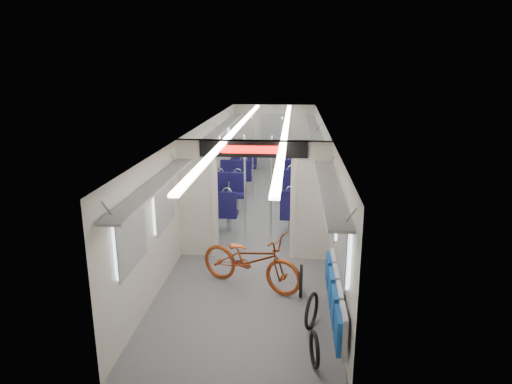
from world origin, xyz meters
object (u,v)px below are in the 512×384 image
bike_hoop_a (314,351)px  seat_bay_near_left (223,199)px  stanchion_near_left (245,190)px  stanchion_near_right (271,192)px  bike_hoop_b (311,312)px  flip_bench (335,297)px  bike_hoop_c (301,282)px  seat_bay_near_right (301,198)px  seat_bay_far_left (240,168)px  seat_bay_far_right (300,167)px  bicycle (251,260)px  stanchion_far_right (281,160)px  stanchion_far_left (253,158)px

bike_hoop_a → seat_bay_near_left: bearing=109.9°
stanchion_near_left → stanchion_near_right: same height
stanchion_near_right → bike_hoop_b: bearing=-76.3°
flip_bench → bike_hoop_c: 1.21m
bike_hoop_c → seat_bay_near_right: 3.82m
bike_hoop_c → seat_bay_far_left: seat_bay_far_left is taller
stanchion_near_left → bike_hoop_a: bearing=-72.2°
flip_bench → seat_bay_near_left: bearing=115.6°
stanchion_near_right → stanchion_near_left: bearing=170.2°
seat_bay_far_left → seat_bay_far_right: bearing=6.5°
seat_bay_far_left → seat_bay_near_left: bearing=-90.0°
bicycle → stanchion_far_right: 5.29m
bike_hoop_a → bike_hoop_c: bike_hoop_c is taller
stanchion_near_left → stanchion_far_right: same height
flip_bench → seat_bay_near_left: size_ratio=1.08×
flip_bench → bike_hoop_a: 0.86m
bike_hoop_a → stanchion_far_left: (-1.45, 7.44, 0.94)m
bike_hoop_b → seat_bay_far_right: size_ratio=0.26×
flip_bench → bike_hoop_a: (-0.30, -0.72, -0.37)m
bike_hoop_b → seat_bay_near_right: 4.76m
bike_hoop_a → bike_hoop_b: bike_hoop_b is taller
bike_hoop_b → bike_hoop_c: bike_hoop_b is taller
stanchion_near_left → seat_bay_far_left: bearing=98.1°
seat_bay_far_left → stanchion_near_left: size_ratio=0.89×
seat_bay_near_left → seat_bay_far_right: size_ratio=0.96×
bike_hoop_a → stanchion_near_left: size_ratio=0.20×
seat_bay_near_right → stanchion_near_left: bearing=-126.9°
bike_hoop_c → bicycle: bearing=162.6°
bicycle → stanchion_near_right: stanchion_near_right is taller
bicycle → bike_hoop_c: bicycle is taller
flip_bench → bike_hoop_b: (-0.31, 0.14, -0.33)m
bike_hoop_a → stanchion_near_left: stanchion_near_left is taller
flip_bench → bicycle: bearing=133.9°
stanchion_far_left → seat_bay_near_left: bearing=-105.5°
bicycle → stanchion_far_left: stanchion_far_left is taller
bike_hoop_a → seat_bay_far_right: size_ratio=0.23×
bike_hoop_c → stanchion_near_right: bearing=105.9°
seat_bay_far_left → seat_bay_far_right: seat_bay_far_left is taller
bike_hoop_b → seat_bay_far_left: bearing=103.8°
bike_hoop_b → seat_bay_far_left: seat_bay_far_left is taller
flip_bench → seat_bay_near_right: size_ratio=0.97×
seat_bay_far_left → stanchion_near_right: size_ratio=0.89×
flip_bench → stanchion_far_right: bearing=98.2°
bike_hoop_b → stanchion_near_right: 3.30m
bike_hoop_b → bike_hoop_c: bearing=98.5°
bicycle → seat_bay_far_right: size_ratio=0.91×
flip_bench → stanchion_far_left: stanchion_far_left is taller
bicycle → flip_bench: size_ratio=0.88×
bike_hoop_a → seat_bay_far_left: seat_bay_far_left is taller
flip_bench → bike_hoop_b: bearing=155.2°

